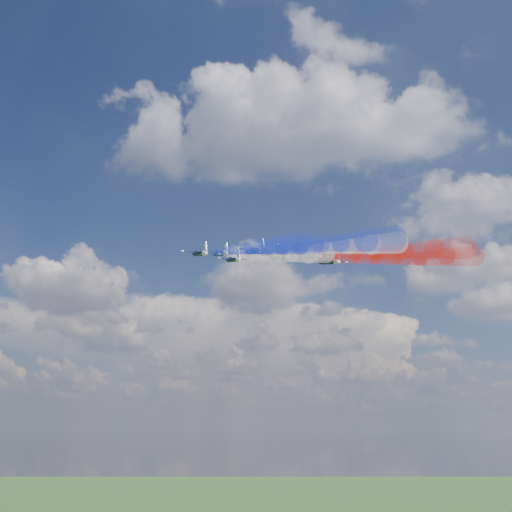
# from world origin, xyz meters

# --- Properties ---
(jet_lead) EXTENTS (17.09, 17.82, 7.01)m
(jet_lead) POSITION_xyz_m (-16.60, 11.12, 130.46)
(jet_lead) COLOR black
(trail_lead) EXTENTS (35.27, 45.44, 16.50)m
(trail_lead) POSITION_xyz_m (2.49, -14.51, 123.18)
(trail_lead) COLOR white
(jet_inner_left) EXTENTS (17.09, 17.82, 7.01)m
(jet_inner_left) POSITION_xyz_m (-16.26, -4.75, 128.05)
(jet_inner_left) COLOR black
(trail_inner_left) EXTENTS (35.27, 45.44, 16.50)m
(trail_inner_left) POSITION_xyz_m (2.82, -30.38, 120.77)
(trail_inner_left) COLOR #1A32E0
(jet_inner_right) EXTENTS (17.09, 17.82, 7.01)m
(jet_inner_right) POSITION_xyz_m (-0.72, 7.89, 129.06)
(jet_inner_right) COLOR black
(trail_inner_right) EXTENTS (35.27, 45.44, 16.50)m
(trail_inner_right) POSITION_xyz_m (18.37, -17.74, 121.78)
(trail_inner_right) COLOR red
(jet_outer_left) EXTENTS (17.09, 17.82, 7.01)m
(jet_outer_left) POSITION_xyz_m (-18.30, -17.80, 124.50)
(jet_outer_left) COLOR black
(trail_outer_left) EXTENTS (35.27, 45.44, 16.50)m
(trail_outer_left) POSITION_xyz_m (0.78, -43.42, 117.22)
(trail_outer_left) COLOR #1A32E0
(jet_center_third) EXTENTS (17.09, 17.82, 7.01)m
(jet_center_third) POSITION_xyz_m (-0.87, -7.59, 126.40)
(jet_center_third) COLOR black
(trail_center_third) EXTENTS (35.27, 45.44, 16.50)m
(trail_center_third) POSITION_xyz_m (18.21, -33.22, 119.12)
(trail_center_third) COLOR white
(jet_outer_right) EXTENTS (17.09, 17.82, 7.01)m
(jet_outer_right) POSITION_xyz_m (14.54, 3.71, 125.89)
(jet_outer_right) COLOR black
(trail_outer_right) EXTENTS (35.27, 45.44, 16.50)m
(trail_outer_right) POSITION_xyz_m (33.63, -21.92, 118.61)
(trail_outer_right) COLOR red
(jet_rear_left) EXTENTS (17.09, 17.82, 7.01)m
(jet_rear_left) POSITION_xyz_m (-1.67, -23.41, 122.50)
(jet_rear_left) COLOR black
(trail_rear_left) EXTENTS (35.27, 45.44, 16.50)m
(trail_rear_left) POSITION_xyz_m (17.42, -49.04, 115.22)
(trail_rear_left) COLOR #1A32E0
(jet_rear_right) EXTENTS (17.09, 17.82, 7.01)m
(jet_rear_right) POSITION_xyz_m (10.91, -11.34, 123.53)
(jet_rear_right) COLOR black
(trail_rear_right) EXTENTS (35.27, 45.44, 16.50)m
(trail_rear_right) POSITION_xyz_m (30.00, -36.97, 116.25)
(trail_rear_right) COLOR red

